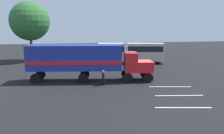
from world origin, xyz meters
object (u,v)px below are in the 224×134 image
semi_truck (85,59)px  tree_left (30,21)px  parked_bus (131,51)px  person_bystander (103,77)px  parked_car (52,61)px

semi_truck → tree_left: tree_left is taller
semi_truck → parked_bus: 14.09m
person_bystander → tree_left: (-9.99, 19.81, 6.23)m
person_bystander → parked_car: person_bystander is taller
tree_left → parked_car: bearing=-60.4°
person_bystander → parked_car: size_ratio=0.36×
parked_bus → tree_left: bearing=159.7°
person_bystander → parked_bus: (6.85, 13.58, 1.17)m
person_bystander → tree_left: 23.05m
parked_car → tree_left: bearing=119.6°
semi_truck → parked_bus: semi_truck is taller
parked_car → tree_left: size_ratio=0.43×
parked_bus → parked_car: (-12.88, -0.73, -1.26)m
tree_left → semi_truck: bearing=-64.7°
semi_truck → tree_left: size_ratio=1.35×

